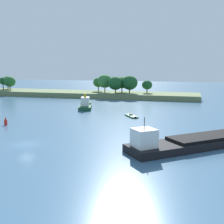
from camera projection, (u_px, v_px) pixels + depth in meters
name	position (u px, v px, depth m)	size (l,w,h in m)	color
ground_plane	(26.00, 144.00, 50.27)	(400.00, 400.00, 0.00)	#3D607F
treeline_island	(85.00, 91.00, 126.77)	(98.57, 16.76, 9.55)	#66754C
small_motorboat	(131.00, 116.00, 76.86)	(4.45, 5.58, 0.88)	#19472D
tugboat	(85.00, 105.00, 90.76)	(6.41, 10.43, 4.92)	#19472D
channel_buoy_red	(6.00, 122.00, 66.18)	(0.70, 0.70, 1.90)	red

